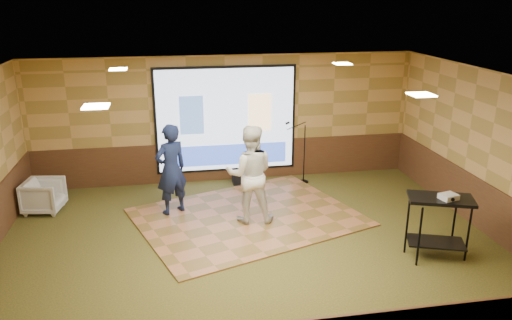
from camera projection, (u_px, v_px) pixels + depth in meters
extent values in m
plane|color=#2B3317|center=(250.00, 246.00, 8.96)|extent=(9.00, 9.00, 0.00)
cube|color=tan|center=(226.00, 119.00, 11.76)|extent=(9.00, 0.04, 3.00)
cube|color=tan|center=(304.00, 277.00, 5.22)|extent=(9.00, 0.04, 3.00)
cube|color=tan|center=(489.00, 154.00, 9.23)|extent=(0.04, 7.00, 3.00)
cube|color=silver|center=(249.00, 80.00, 8.01)|extent=(9.00, 7.00, 0.04)
cube|color=#482918|center=(227.00, 161.00, 12.06)|extent=(9.00, 0.04, 0.95)
cube|color=#482918|center=(480.00, 205.00, 9.55)|extent=(0.04, 7.00, 0.95)
cube|color=black|center=(226.00, 120.00, 11.71)|extent=(3.32, 0.03, 2.52)
cube|color=silver|center=(226.00, 120.00, 11.68)|extent=(3.20, 0.02, 2.40)
cube|color=#415C90|center=(192.00, 115.00, 11.49)|extent=(0.55, 0.01, 0.90)
cube|color=#FFD493|center=(260.00, 113.00, 11.75)|extent=(0.55, 0.01, 0.90)
cube|color=blue|center=(227.00, 155.00, 11.94)|extent=(2.88, 0.01, 0.50)
cube|color=beige|center=(118.00, 69.00, 9.34)|extent=(0.32, 0.32, 0.02)
cube|color=beige|center=(342.00, 64.00, 10.07)|extent=(0.32, 0.32, 0.02)
cube|color=beige|center=(96.00, 106.00, 6.26)|extent=(0.32, 0.32, 0.02)
cube|color=beige|center=(421.00, 95.00, 6.98)|extent=(0.32, 0.32, 0.02)
cube|color=#A4653C|center=(248.00, 217.00, 10.10)|extent=(5.02, 4.40, 0.03)
imported|color=#151F44|center=(171.00, 169.00, 10.00)|extent=(0.82, 0.73, 1.87)
imported|color=silver|center=(250.00, 174.00, 9.64)|extent=(1.03, 0.86, 1.94)
cylinder|color=black|center=(419.00, 237.00, 8.18)|extent=(0.04, 0.04, 1.05)
cylinder|color=black|center=(468.00, 233.00, 8.32)|extent=(0.04, 0.04, 1.05)
cylinder|color=black|center=(407.00, 225.00, 8.59)|extent=(0.04, 0.04, 1.05)
cylinder|color=black|center=(454.00, 221.00, 8.73)|extent=(0.04, 0.04, 1.05)
cube|color=black|center=(441.00, 199.00, 8.28)|extent=(1.05, 0.55, 0.06)
cube|color=black|center=(436.00, 242.00, 8.53)|extent=(0.94, 0.50, 0.03)
cube|color=silver|center=(449.00, 197.00, 8.18)|extent=(0.32, 0.28, 0.09)
cylinder|color=black|center=(303.00, 181.00, 12.02)|extent=(0.24, 0.24, 0.02)
cylinder|color=black|center=(304.00, 154.00, 11.80)|extent=(0.02, 0.02, 1.41)
cylinder|color=black|center=(297.00, 126.00, 11.55)|extent=(0.45, 0.02, 0.18)
cylinder|color=black|center=(288.00, 123.00, 11.49)|extent=(0.11, 0.05, 0.08)
imported|color=gray|center=(44.00, 196.00, 10.32)|extent=(0.85, 0.83, 0.68)
cube|color=black|center=(242.00, 177.00, 11.91)|extent=(0.47, 0.32, 0.29)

